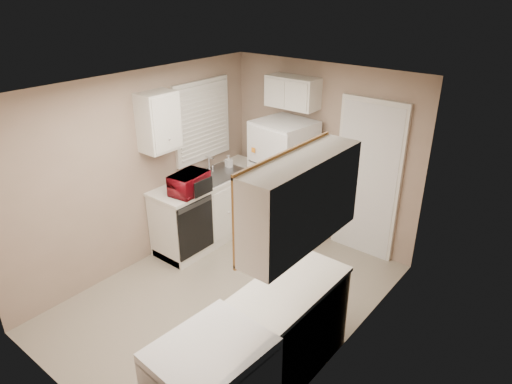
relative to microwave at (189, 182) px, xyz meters
The scene contains 18 objects.
floor 1.47m from the microwave, 21.29° to the right, with size 3.80×3.80×0.00m, color #AFA38F.
ceiling 1.70m from the microwave, 21.29° to the right, with size 3.80×3.80×0.00m, color white.
wall_left 0.60m from the microwave, 139.71° to the right, with size 3.80×3.80×0.00m, color gray.
wall_right 2.39m from the microwave, ahead, with size 3.80×3.80×0.00m, color gray.
wall_back 1.81m from the microwave, 57.86° to the left, with size 2.80×2.80×0.00m, color gray.
wall_front 2.47m from the microwave, 67.13° to the right, with size 2.80×2.80×0.00m, color gray.
left_counter 0.81m from the microwave, 104.99° to the left, with size 0.60×1.80×0.90m, color silver.
dishwasher 0.58m from the microwave, 26.32° to the right, with size 0.03×0.58×0.72m, color black.
sink 0.72m from the microwave, 101.77° to the left, with size 0.54×0.74×0.16m, color gray.
microwave is the anchor object (origin of this frame).
soap_bottle 0.96m from the microwave, 101.47° to the left, with size 0.08×0.08×0.19m, color silver.
window_blinds 0.96m from the microwave, 120.66° to the left, with size 0.10×0.98×1.08m, color silver.
upper_cabinet_left 0.82m from the microwave, 152.14° to the right, with size 0.30×0.45×0.70m, color silver.
refrigerator 1.31m from the microwave, 61.70° to the left, with size 0.69×0.67×1.68m, color silver.
cabinet_over_fridge 1.76m from the microwave, 67.89° to the left, with size 0.70×0.30×0.40m, color silver.
interior_door 2.23m from the microwave, 41.85° to the left, with size 0.86×0.06×2.08m, color silver.
right_counter 2.44m from the microwave, 29.68° to the right, with size 0.60×2.00×0.90m, color silver.
upper_cabinet_right 2.49m from the microwave, 21.58° to the right, with size 0.30×1.20×0.70m, color silver.
Camera 1 is at (2.91, -3.11, 3.31)m, focal length 32.00 mm.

